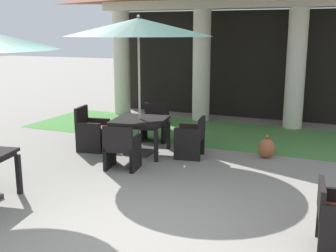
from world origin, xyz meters
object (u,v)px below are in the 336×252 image
Objects in this scene: patio_chair_near_foreground_north at (154,124)px; terracotta_urn at (266,148)px; patio_table_near_foreground at (140,123)px; patio_chair_near_foreground_east at (191,138)px; patio_umbrella_near_foreground at (138,28)px; patio_chair_near_foreground_south at (122,148)px; patio_chair_near_foreground_west at (91,131)px.

terracotta_urn is (2.62, -0.34, -0.20)m from patio_chair_near_foreground_north.
patio_chair_near_foreground_east is (1.05, 0.17, -0.24)m from patio_table_near_foreground.
patio_umbrella_near_foreground reaches higher than patio_chair_near_foreground_south.
terracotta_urn is (2.45, 0.71, -0.43)m from patio_table_near_foreground.
patio_chair_near_foreground_north reaches higher than patio_table_near_foreground.
patio_chair_near_foreground_north reaches higher than patio_chair_near_foreground_east.
patio_table_near_foreground is at bearing -163.78° from terracotta_urn.
patio_chair_near_foreground_south is at bearing 90.00° from patio_chair_near_foreground_north.
patio_chair_near_foreground_north is at bearing 172.49° from terracotta_urn.
patio_chair_near_foreground_west is at bearing -165.88° from terracotta_urn.
patio_chair_near_foreground_east is (0.88, 1.23, 0.00)m from patio_chair_near_foreground_south.
patio_chair_near_foreground_west reaches higher than patio_chair_near_foreground_east.
terracotta_urn is (3.51, 0.88, -0.21)m from patio_chair_near_foreground_west.
patio_chair_near_foreground_west is 3.62m from terracotta_urn.
patio_table_near_foreground is 2.48× the size of terracotta_urn.
patio_umbrella_near_foreground reaches higher than terracotta_urn.
patio_chair_near_foreground_south is at bearing -80.85° from patio_table_near_foreground.
patio_chair_near_foreground_east is 1.51m from patio_chair_near_foreground_north.
patio_umbrella_near_foreground is 2.37m from patio_chair_near_foreground_east.
patio_chair_near_foreground_west is at bearing 90.00° from patio_chair_near_foreground_east.
patio_chair_near_foreground_west is (-1.23, 0.89, 0.02)m from patio_chair_near_foreground_south.
patio_umbrella_near_foreground is (0.00, 0.00, 1.88)m from patio_table_near_foreground.
patio_umbrella_near_foreground is at bearing 90.00° from patio_chair_near_foreground_east.
terracotta_urn is at bearing -77.90° from patio_chair_near_foreground_east.
patio_table_near_foreground is 1.42× the size of patio_chair_near_foreground_south.
patio_umbrella_near_foreground is 3.49× the size of patio_chair_near_foreground_south.
patio_chair_near_foreground_west is at bearing -170.85° from patio_umbrella_near_foreground.
patio_chair_near_foreground_west is 1.94× the size of terracotta_urn.
patio_chair_near_foreground_east is at bearing -158.75° from terracotta_urn.
patio_table_near_foreground is at bearing 90.00° from patio_chair_near_foreground_east.
patio_chair_near_foreground_south is 2.14m from patio_chair_near_foreground_north.
patio_umbrella_near_foreground is at bearing 0.00° from patio_table_near_foreground.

